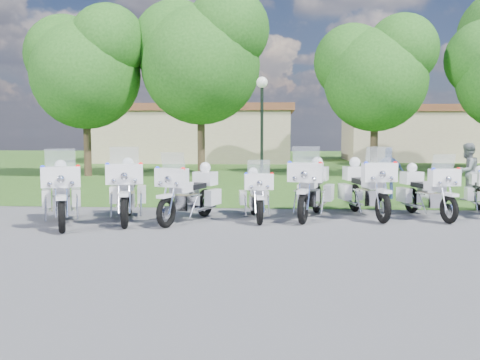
# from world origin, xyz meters

# --- Properties ---
(ground) EXTENTS (100.00, 100.00, 0.00)m
(ground) POSITION_xyz_m (0.00, 0.00, 0.00)
(ground) COLOR slate
(ground) RESTS_ON ground
(grass_lawn) EXTENTS (100.00, 48.00, 0.01)m
(grass_lawn) POSITION_xyz_m (0.00, 27.00, 0.00)
(grass_lawn) COLOR #34591C
(grass_lawn) RESTS_ON ground
(motorcycle_0) EXTENTS (1.47, 2.47, 1.75)m
(motorcycle_0) POSITION_xyz_m (-4.82, 0.13, 0.73)
(motorcycle_0) COLOR black
(motorcycle_0) RESTS_ON ground
(motorcycle_1) EXTENTS (1.24, 2.62, 1.78)m
(motorcycle_1) POSITION_xyz_m (-3.51, 0.80, 0.75)
(motorcycle_1) COLOR black
(motorcycle_1) RESTS_ON ground
(motorcycle_2) EXTENTS (1.36, 2.35, 1.66)m
(motorcycle_2) POSITION_xyz_m (-2.00, 0.84, 0.69)
(motorcycle_2) COLOR black
(motorcycle_2) RESTS_ON ground
(motorcycle_3) EXTENTS (0.90, 2.18, 1.47)m
(motorcycle_3) POSITION_xyz_m (-0.46, 1.29, 0.62)
(motorcycle_3) COLOR black
(motorcycle_3) RESTS_ON ground
(motorcycle_4) EXTENTS (1.27, 2.60, 1.78)m
(motorcycle_4) POSITION_xyz_m (0.91, 1.61, 0.74)
(motorcycle_4) COLOR black
(motorcycle_4) RESTS_ON ground
(motorcycle_5) EXTENTS (1.19, 2.60, 1.77)m
(motorcycle_5) POSITION_xyz_m (2.28, 1.87, 0.74)
(motorcycle_5) COLOR black
(motorcycle_5) RESTS_ON ground
(motorcycle_6) EXTENTS (1.16, 2.32, 1.59)m
(motorcycle_6) POSITION_xyz_m (3.75, 1.81, 0.67)
(motorcycle_6) COLOR black
(motorcycle_6) RESTS_ON ground
(lamp_post) EXTENTS (0.44, 0.44, 4.29)m
(lamp_post) POSITION_xyz_m (-0.53, 9.57, 3.23)
(lamp_post) COLOR black
(lamp_post) RESTS_ON ground
(tree_0) EXTENTS (6.08, 5.19, 8.11)m
(tree_0) POSITION_xyz_m (-9.12, 13.78, 5.37)
(tree_0) COLOR #38281C
(tree_0) RESTS_ON ground
(tree_1) EXTENTS (6.63, 5.66, 8.85)m
(tree_1) POSITION_xyz_m (-3.62, 14.12, 5.85)
(tree_1) COLOR #38281C
(tree_1) RESTS_ON ground
(tree_2) EXTENTS (5.76, 4.92, 7.68)m
(tree_2) POSITION_xyz_m (4.73, 14.74, 5.08)
(tree_2) COLOR #38281C
(tree_2) RESTS_ON ground
(building_west) EXTENTS (14.56, 8.32, 4.10)m
(building_west) POSITION_xyz_m (-6.00, 28.00, 2.07)
(building_west) COLOR tan
(building_west) RESTS_ON ground
(building_east) EXTENTS (11.44, 7.28, 4.10)m
(building_east) POSITION_xyz_m (11.00, 30.00, 2.07)
(building_east) COLOR tan
(building_east) RESTS_ON ground
(bystander_b) EXTENTS (1.09, 1.05, 1.77)m
(bystander_b) POSITION_xyz_m (5.94, 5.31, 0.88)
(bystander_b) COLOR slate
(bystander_b) RESTS_ON ground
(bystander_c) EXTENTS (1.00, 0.52, 1.63)m
(bystander_c) POSITION_xyz_m (3.58, 5.47, 0.81)
(bystander_c) COLOR #354D81
(bystander_c) RESTS_ON ground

